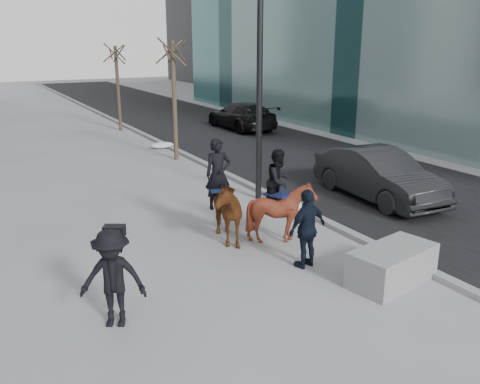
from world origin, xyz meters
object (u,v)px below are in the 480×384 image
mounted_right (281,205)px  mounted_left (221,204)px  planter (392,265)px  car_near (378,175)px

mounted_right → mounted_left: bearing=149.9°
planter → mounted_right: bearing=103.9°
mounted_right → car_near: bearing=17.7°
mounted_left → mounted_right: 1.46m
car_near → mounted_right: size_ratio=2.08×
car_near → mounted_left: (-5.80, -0.72, 0.16)m
planter → mounted_right: 3.13m
car_near → planter: bearing=-126.6°
planter → car_near: (3.79, 4.44, 0.41)m
car_near → mounted_left: size_ratio=1.88×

